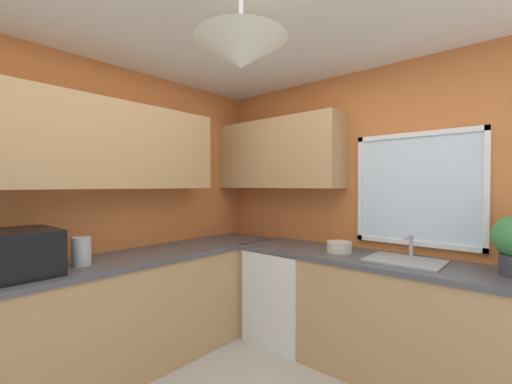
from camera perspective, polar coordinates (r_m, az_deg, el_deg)
room_shell at (r=2.47m, az=-7.47°, el=8.60°), size 3.58×3.64×2.58m
counter_run_left at (r=2.91m, az=-24.53°, el=-19.52°), size 0.65×3.25×0.91m
counter_run_back at (r=2.89m, az=22.47°, el=-19.63°), size 2.67×0.65×0.91m
dishwasher at (r=3.30m, az=5.33°, el=-17.35°), size 0.60×0.60×0.86m
microwave at (r=2.59m, az=-35.56°, el=-8.54°), size 0.48×0.36×0.29m
kettle at (r=2.68m, az=-28.14°, el=-9.09°), size 0.13×0.13×0.20m
sink_assembly at (r=2.74m, az=24.53°, el=-10.72°), size 0.53×0.40×0.19m
bowl at (r=2.92m, az=14.31°, el=-9.25°), size 0.21×0.21×0.09m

